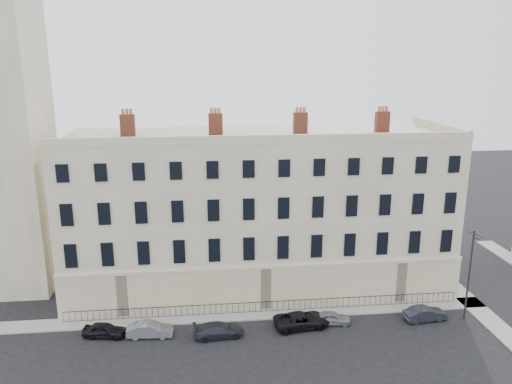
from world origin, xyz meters
TOP-DOWN VIEW (x-y plane):
  - ground at (0.00, 0.00)m, footprint 160.00×160.00m
  - terrace at (-5.97, 11.97)m, footprint 36.22×12.22m
  - pavement_terrace at (-10.00, 5.00)m, footprint 48.00×2.00m
  - pavement_east_return at (13.00, 8.00)m, footprint 2.00×24.00m
  - railings at (-6.00, 5.40)m, footprint 35.00×0.04m
  - car_a at (-19.60, 2.82)m, footprint 3.63×1.91m
  - car_b at (-15.93, 2.47)m, footprint 3.76×1.49m
  - car_c at (-10.38, 1.82)m, footprint 4.24×2.01m
  - car_d at (-3.39, 2.55)m, footprint 4.91×2.70m
  - car_e at (-0.71, 2.83)m, footprint 3.35×1.67m
  - car_f at (7.43, 2.53)m, footprint 3.84×1.70m
  - streetlamp at (10.96, 2.37)m, footprint 0.76×1.68m

SIDE VIEW (x-z plane):
  - ground at x=0.00m, z-range 0.00..0.00m
  - pavement_terrace at x=-10.00m, z-range 0.00..0.12m
  - pavement_east_return at x=13.00m, z-range 0.00..0.12m
  - car_e at x=-0.71m, z-range 0.00..1.10m
  - railings at x=-6.00m, z-range 0.07..1.03m
  - car_a at x=-19.60m, z-range 0.00..1.18m
  - car_c at x=-10.38m, z-range 0.00..1.19m
  - car_b at x=-15.93m, z-range 0.00..1.22m
  - car_f at x=7.43m, z-range 0.00..1.23m
  - car_d at x=-3.39m, z-range 0.00..1.30m
  - streetlamp at x=10.96m, z-range 0.44..8.54m
  - terrace at x=-5.97m, z-range -1.00..16.00m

